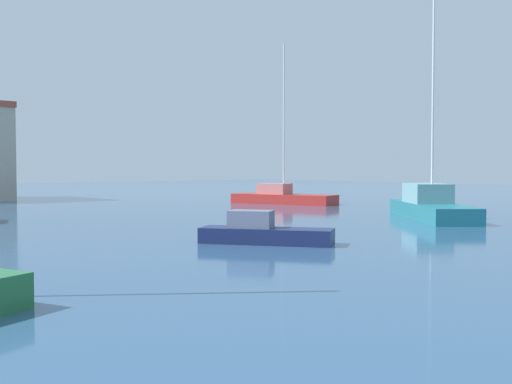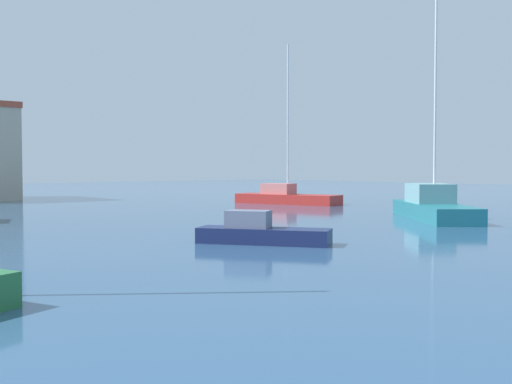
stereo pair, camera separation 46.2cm
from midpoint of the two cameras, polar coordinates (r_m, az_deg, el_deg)
name	(u,v)px [view 2 (the right image)]	position (r m, az deg, el deg)	size (l,w,h in m)	color
water	(129,230)	(27.85, -11.13, -3.44)	(160.00, 160.00, 0.00)	#2D5175
sailboat_red_mid_harbor	(286,196)	(46.63, 3.07, -0.41)	(4.53, 8.39, 11.92)	#B22823
sailboat_teal_far_left	(433,205)	(34.54, 16.35, -1.20)	(7.60, 8.34, 12.86)	#1E707A
motorboat_navy_near_pier	(260,232)	(22.40, 1.01, -3.74)	(3.74, 4.71, 1.20)	#19234C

